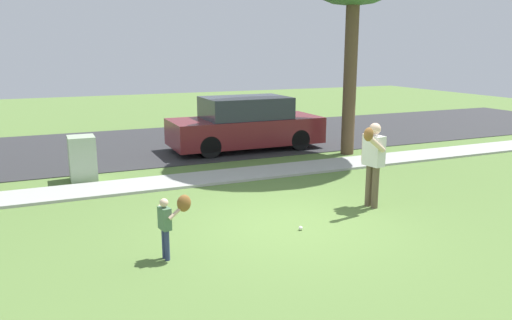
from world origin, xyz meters
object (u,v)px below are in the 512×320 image
(baseball, at_px, (301,228))
(utility_cabinet, at_px, (82,158))
(parked_suv_maroon, at_px, (246,124))
(person_adult, at_px, (373,156))
(person_child, at_px, (171,218))

(baseball, height_order, utility_cabinet, utility_cabinet)
(utility_cabinet, bearing_deg, parked_suv_maroon, 20.98)
(person_adult, height_order, person_child, person_adult)
(parked_suv_maroon, bearing_deg, person_adult, -89.58)
(person_adult, distance_m, utility_cabinet, 6.81)
(person_adult, bearing_deg, baseball, 5.65)
(person_adult, relative_size, utility_cabinet, 1.58)
(person_adult, height_order, parked_suv_maroon, person_adult)
(person_child, bearing_deg, baseball, -4.11)
(person_child, xyz_separation_m, baseball, (2.36, 0.30, -0.62))
(parked_suv_maroon, bearing_deg, utility_cabinet, -159.02)
(baseball, bearing_deg, utility_cabinet, 121.87)
(person_child, bearing_deg, parked_suv_maroon, 48.80)
(person_adult, xyz_separation_m, baseball, (-1.89, -0.58, -1.01))
(person_adult, height_order, utility_cabinet, person_adult)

